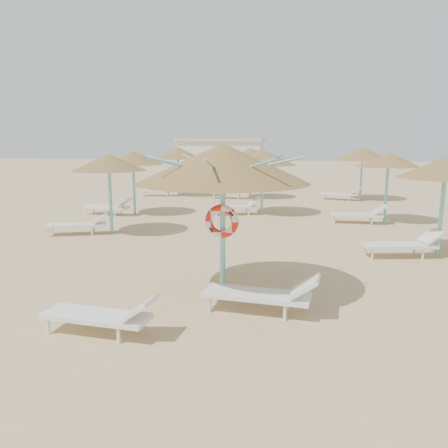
# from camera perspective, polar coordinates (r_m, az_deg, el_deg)

# --- Properties ---
(ground) EXTENTS (120.00, 120.00, 0.00)m
(ground) POSITION_cam_1_polar(r_m,az_deg,el_deg) (8.87, -3.63, -9.53)
(ground) COLOR tan
(ground) RESTS_ON ground
(main_palapa) EXTENTS (3.39, 3.39, 3.04)m
(main_palapa) POSITION_cam_1_polar(r_m,az_deg,el_deg) (8.48, -0.17, 7.85)
(main_palapa) COLOR #75C8CB
(main_palapa) RESTS_ON ground
(lounger_main_a) EXTENTS (1.93, 0.72, 0.69)m
(lounger_main_a) POSITION_cam_1_polar(r_m,az_deg,el_deg) (7.42, -15.46, -11.38)
(lounger_main_a) COLOR white
(lounger_main_a) RESTS_ON ground
(lounger_main_b) EXTENTS (2.14, 0.83, 0.76)m
(lounger_main_b) POSITION_cam_1_polar(r_m,az_deg,el_deg) (8.02, 5.26, -9.05)
(lounger_main_b) COLOR white
(lounger_main_b) RESTS_ON ground
(palapa_field) EXTENTS (18.60, 14.18, 2.72)m
(palapa_field) POSITION_cam_1_polar(r_m,az_deg,el_deg) (18.68, 7.72, 8.44)
(palapa_field) COLOR #75C8CB
(palapa_field) RESTS_ON ground
(service_hut) EXTENTS (8.40, 4.40, 3.25)m
(service_hut) POSITION_cam_1_polar(r_m,az_deg,el_deg) (43.83, -0.33, 8.99)
(service_hut) COLOR silver
(service_hut) RESTS_ON ground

